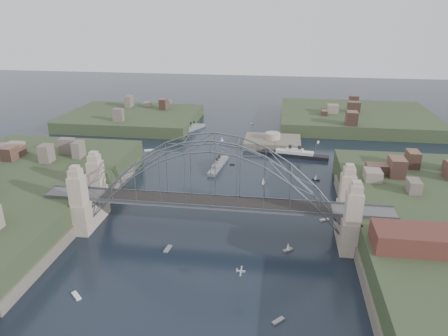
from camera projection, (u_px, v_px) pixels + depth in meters
ground at (214, 232)px, 101.58m from camera, size 500.00×500.00×0.00m
bridge at (213, 186)px, 97.08m from camera, size 84.00×13.80×24.60m
headland_nw at (133, 122)px, 196.22m from camera, size 60.00×45.00×9.00m
headland_ne at (355, 122)px, 196.07m from camera, size 70.00×55.00×9.50m
fort_island at (272, 147)px, 164.63m from camera, size 22.00×16.00×9.40m
wharf_shed at (427, 240)px, 79.20m from camera, size 20.00×8.00×4.00m
finger_pier at (412, 328)px, 70.36m from camera, size 4.00×22.00×1.40m
naval_cruiser_near at (218, 165)px, 142.31m from camera, size 4.69×18.14×5.39m
naval_cruiser_far at (193, 128)px, 185.20m from camera, size 9.04×14.98×5.30m
ocean_liner at (294, 155)px, 151.97m from camera, size 24.98×7.19×6.08m
aeroplane at (240, 271)px, 78.45m from camera, size 1.73×3.29×0.48m
small_boat_a at (153, 193)px, 122.32m from camera, size 2.58×1.91×0.45m
small_boat_b at (263, 181)px, 128.96m from camera, size 1.10×1.91×2.38m
small_boat_c at (168, 249)px, 94.26m from camera, size 1.35×3.01×0.45m
small_boat_d at (316, 178)px, 131.63m from camera, size 2.44×1.59×2.38m
small_boat_e at (149, 150)px, 159.01m from camera, size 3.98×2.62×0.45m
small_boat_f at (232, 164)px, 144.68m from camera, size 1.80×0.78×0.45m
small_boat_g at (278, 321)px, 72.65m from camera, size 2.32×2.36×0.45m
small_boat_h at (222, 139)px, 169.39m from camera, size 1.59×2.18×2.38m
small_boat_i at (324, 220)px, 107.05m from camera, size 2.56×1.71×0.45m
small_boat_j at (76, 296)px, 78.93m from camera, size 2.69×2.56×0.45m
small_boat_k at (252, 124)px, 194.61m from camera, size 1.79×1.21×0.45m
small_boat_l at (121, 175)px, 135.56m from camera, size 3.07×1.53×1.43m
small_boat_m at (288, 247)px, 93.55m from camera, size 2.43×2.02×2.38m
small_boat_n at (318, 142)px, 168.01m from camera, size 1.23×2.42×1.43m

